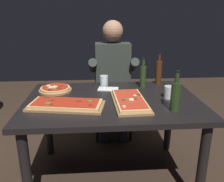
{
  "coord_description": "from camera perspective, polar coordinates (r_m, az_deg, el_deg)",
  "views": [
    {
      "loc": [
        -0.13,
        -1.78,
        1.41
      ],
      "look_at": [
        0.0,
        0.05,
        0.79
      ],
      "focal_mm": 37.73,
      "sensor_mm": 36.0,
      "label": 1
    }
  ],
  "objects": [
    {
      "name": "seated_diner",
      "position": [
        2.61,
        0.25,
        3.82
      ],
      "size": [
        0.53,
        0.41,
        1.33
      ],
      "color": "#23232D",
      "rests_on": "ground_plane"
    },
    {
      "name": "vinegar_bottle_green",
      "position": [
        2.33,
        11.24,
        4.6
      ],
      "size": [
        0.06,
        0.06,
        0.3
      ],
      "color": "#47230F",
      "rests_on": "dining_table"
    },
    {
      "name": "pizza_round_far",
      "position": [
        2.15,
        -13.58,
        0.48
      ],
      "size": [
        0.29,
        0.29,
        0.05
      ],
      "color": "olive",
      "rests_on": "dining_table"
    },
    {
      "name": "ground_plane",
      "position": [
        2.27,
        0.1,
        -19.66
      ],
      "size": [
        6.4,
        6.4,
        0.0
      ],
      "primitive_type": "plane",
      "color": "#38281E"
    },
    {
      "name": "diner_chair",
      "position": [
        2.8,
        0.05,
        -0.63
      ],
      "size": [
        0.44,
        0.44,
        0.87
      ],
      "color": "black",
      "rests_on": "ground_plane"
    },
    {
      "name": "tumbler_far_side",
      "position": [
        2.25,
        -1.97,
        2.41
      ],
      "size": [
        0.08,
        0.08,
        0.09
      ],
      "color": "silver",
      "rests_on": "dining_table"
    },
    {
      "name": "wine_bottle_dark",
      "position": [
        1.7,
        15.14,
        -1.04
      ],
      "size": [
        0.07,
        0.07,
        0.29
      ],
      "color": "#233819",
      "rests_on": "dining_table"
    },
    {
      "name": "oil_bottle_amber",
      "position": [
        2.2,
        7.53,
        3.67
      ],
      "size": [
        0.06,
        0.06,
        0.28
      ],
      "color": "#233819",
      "rests_on": "dining_table"
    },
    {
      "name": "pizza_rectangular_front",
      "position": [
        1.77,
        -11.05,
        -3.24
      ],
      "size": [
        0.59,
        0.34,
        0.05
      ],
      "color": "olive",
      "rests_on": "dining_table"
    },
    {
      "name": "pizza_rectangular_left",
      "position": [
        1.82,
        4.34,
        -2.37
      ],
      "size": [
        0.27,
        0.51,
        0.05
      ],
      "color": "olive",
      "rests_on": "dining_table"
    },
    {
      "name": "napkin_cutlery_set",
      "position": [
        2.14,
        -0.92,
        0.51
      ],
      "size": [
        0.2,
        0.14,
        0.01
      ],
      "color": "white",
      "rests_on": "dining_table"
    },
    {
      "name": "dining_table",
      "position": [
        1.94,
        0.11,
        -4.53
      ],
      "size": [
        1.4,
        0.96,
        0.74
      ],
      "color": "black",
      "rests_on": "ground_plane"
    },
    {
      "name": "tumbler_near_camera",
      "position": [
        1.96,
        13.7,
        -0.29
      ],
      "size": [
        0.08,
        0.08,
        0.1
      ],
      "color": "silver",
      "rests_on": "dining_table"
    }
  ]
}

